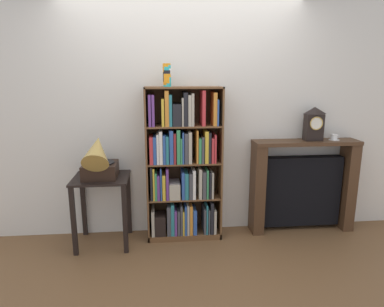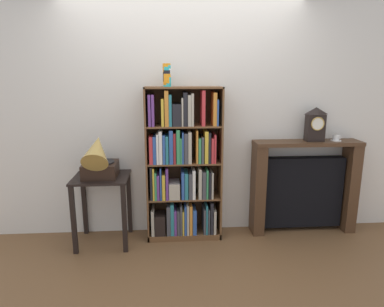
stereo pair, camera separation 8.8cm
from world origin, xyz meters
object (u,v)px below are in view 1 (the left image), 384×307
cup_stack (167,75)px  side_table_left (102,194)px  bookshelf (182,169)px  mantel_clock (314,124)px  fireplace_mantel (302,186)px  teacup_with_saucer (334,137)px  gramophone (98,159)px

cup_stack → side_table_left: (-0.69, -0.08, -1.19)m
bookshelf → side_table_left: 0.87m
bookshelf → mantel_clock: size_ratio=4.46×
fireplace_mantel → mantel_clock: (0.07, -0.03, 0.72)m
side_table_left → mantel_clock: (2.27, 0.12, 0.68)m
fireplace_mantel → teacup_with_saucer: bearing=-4.2°
side_table_left → teacup_with_saucer: teacup_with_saucer is taller
teacup_with_saucer → fireplace_mantel: bearing=175.8°
mantel_clock → bookshelf: bearing=-178.8°
mantel_clock → side_table_left: bearing=-177.0°
mantel_clock → cup_stack: bearing=-178.7°
cup_stack → teacup_with_saucer: size_ratio=1.87×
teacup_with_saucer → cup_stack: bearing=-178.8°
side_table_left → mantel_clock: bearing=3.0°
gramophone → teacup_with_saucer: size_ratio=4.20×
fireplace_mantel → cup_stack: bearing=-177.7°
cup_stack → teacup_with_saucer: bearing=1.2°
gramophone → bookshelf: bearing=10.8°
teacup_with_saucer → gramophone: bearing=-175.7°
cup_stack → side_table_left: cup_stack is taller
bookshelf → mantel_clock: bookshelf is taller
gramophone → fireplace_mantel: bearing=5.6°
bookshelf → cup_stack: 0.99m
cup_stack → mantel_clock: bearing=1.3°
side_table_left → gramophone: size_ratio=1.44×
side_table_left → fireplace_mantel: 2.21m
cup_stack → gramophone: size_ratio=0.44×
mantel_clock → teacup_with_saucer: (0.25, 0.00, -0.15)m
cup_stack → side_table_left: size_ratio=0.31×
fireplace_mantel → mantel_clock: size_ratio=3.20×
side_table_left → teacup_with_saucer: 2.57m
gramophone → side_table_left: bearing=90.0°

